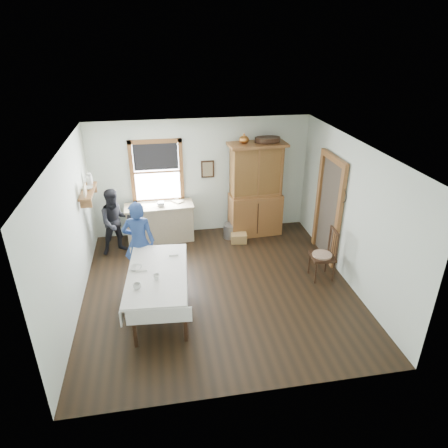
% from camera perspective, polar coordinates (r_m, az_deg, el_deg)
% --- Properties ---
extents(room, '(5.01, 5.01, 2.70)m').
position_cam_1_polar(room, '(7.01, -0.86, 0.02)').
color(room, black).
rests_on(room, ground).
extents(window, '(1.18, 0.07, 1.48)m').
position_cam_1_polar(window, '(9.13, -9.60, 7.86)').
color(window, white).
rests_on(window, room).
extents(doorway, '(0.09, 1.14, 2.22)m').
position_cam_1_polar(doorway, '(8.51, 14.79, 2.58)').
color(doorway, '#42392F').
rests_on(doorway, room).
extents(wall_shelf, '(0.24, 1.00, 0.44)m').
position_cam_1_polar(wall_shelf, '(8.39, -18.84, 4.72)').
color(wall_shelf, brown).
rests_on(wall_shelf, room).
extents(framed_picture, '(0.30, 0.04, 0.40)m').
position_cam_1_polar(framed_picture, '(9.22, -2.35, 7.83)').
color(framed_picture, '#331E11').
rests_on(framed_picture, room).
extents(rug_beater, '(0.01, 0.27, 0.27)m').
position_cam_1_polar(rug_beater, '(7.85, 16.78, 4.72)').
color(rug_beater, black).
rests_on(rug_beater, room).
extents(work_counter, '(1.56, 0.66, 0.88)m').
position_cam_1_polar(work_counter, '(9.27, -9.11, 0.20)').
color(work_counter, tan).
rests_on(work_counter, room).
extents(china_hutch, '(1.33, 0.69, 2.20)m').
position_cam_1_polar(china_hutch, '(9.25, 4.57, 4.86)').
color(china_hutch, brown).
rests_on(china_hutch, room).
extents(dining_table, '(1.16, 2.00, 0.77)m').
position_cam_1_polar(dining_table, '(7.02, -9.33, -9.48)').
color(dining_table, silver).
rests_on(dining_table, room).
extents(spindle_chair, '(0.51, 0.51, 1.05)m').
position_cam_1_polar(spindle_chair, '(7.95, 13.92, -4.22)').
color(spindle_chair, '#331E11').
rests_on(spindle_chair, room).
extents(pail, '(0.31, 0.31, 0.33)m').
position_cam_1_polar(pail, '(9.38, 0.85, -1.01)').
color(pail, gray).
rests_on(pail, room).
extents(wicker_basket, '(0.39, 0.29, 0.21)m').
position_cam_1_polar(wicker_basket, '(9.20, 2.13, -2.02)').
color(wicker_basket, '#987045').
rests_on(wicker_basket, room).
extents(woman_blue, '(0.59, 0.41, 1.52)m').
position_cam_1_polar(woman_blue, '(7.72, -12.01, -2.94)').
color(woman_blue, navy).
rests_on(woman_blue, room).
extents(figure_dark, '(0.79, 0.69, 1.35)m').
position_cam_1_polar(figure_dark, '(8.86, -15.17, 0.01)').
color(figure_dark, black).
rests_on(figure_dark, room).
extents(table_cup_a, '(0.15, 0.15, 0.10)m').
position_cam_1_polar(table_cup_a, '(6.44, -12.31, -8.67)').
color(table_cup_a, silver).
rests_on(table_cup_a, dining_table).
extents(table_cup_b, '(0.11, 0.11, 0.10)m').
position_cam_1_polar(table_cup_b, '(6.61, -9.64, -7.46)').
color(table_cup_b, silver).
rests_on(table_cup_b, dining_table).
extents(table_bowl, '(0.28, 0.28, 0.06)m').
position_cam_1_polar(table_bowl, '(6.94, -12.48, -6.12)').
color(table_bowl, silver).
rests_on(table_bowl, dining_table).
extents(counter_book, '(0.26, 0.27, 0.02)m').
position_cam_1_polar(counter_book, '(9.15, -7.13, 3.07)').
color(counter_book, '#7F7254').
rests_on(counter_book, work_counter).
extents(counter_bowl, '(0.23, 0.23, 0.06)m').
position_cam_1_polar(counter_bowl, '(9.06, -9.06, 2.81)').
color(counter_bowl, silver).
rests_on(counter_bowl, work_counter).
extents(shelf_bowl, '(0.22, 0.22, 0.05)m').
position_cam_1_polar(shelf_bowl, '(8.40, -18.86, 4.90)').
color(shelf_bowl, silver).
rests_on(shelf_bowl, wall_shelf).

